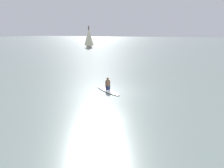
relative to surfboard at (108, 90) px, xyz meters
The scene contains 4 objects.
ground_plane 0.27m from the surfboard, 56.77° to the right, with size 400.00×400.00×0.00m, color slate.
surfboard is the anchor object (origin of this frame).
person_paddler 0.47m from the surfboard, 45.00° to the right, with size 0.38×0.39×0.93m.
sailboat_distant 49.47m from the surfboard, 34.91° to the left, with size 3.68×3.68×6.02m.
Camera 1 is at (-14.79, -7.84, 4.29)m, focal length 36.96 mm.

